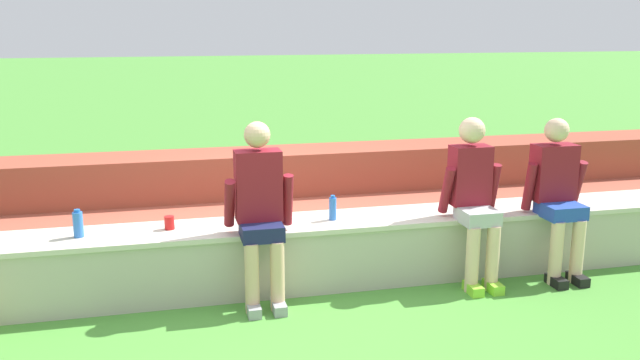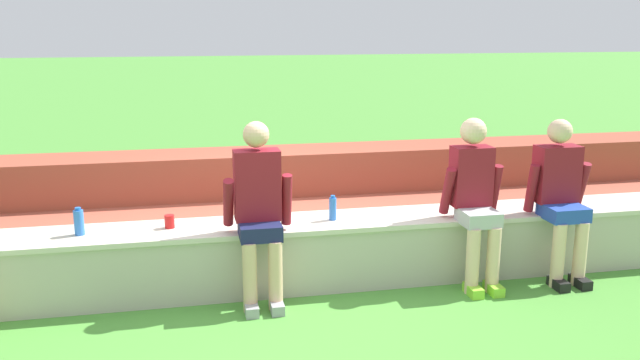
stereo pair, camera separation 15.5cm
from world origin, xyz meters
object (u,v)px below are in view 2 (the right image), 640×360
person_center (475,196)px  person_right_of_center (561,194)px  water_bottle_near_left (333,208)px  water_bottle_mid_right (79,222)px  plastic_cup_middle (170,221)px  person_left_of_center (259,208)px

person_center → person_right_of_center: person_center is taller
person_center → water_bottle_near_left: (-1.16, 0.25, -0.11)m
water_bottle_mid_right → water_bottle_near_left: bearing=-0.2°
person_right_of_center → water_bottle_near_left: size_ratio=6.53×
water_bottle_near_left → plastic_cup_middle: (-1.34, 0.05, -0.05)m
person_right_of_center → plastic_cup_middle: bearing=174.2°
person_left_of_center → person_center: bearing=0.7°
water_bottle_near_left → plastic_cup_middle: water_bottle_near_left is taller
person_center → water_bottle_mid_right: (-3.18, 0.26, -0.10)m
person_right_of_center → water_bottle_near_left: 1.95m
water_bottle_mid_right → person_center: bearing=-4.7°
person_right_of_center → water_bottle_mid_right: 3.96m
person_right_of_center → water_bottle_mid_right: bearing=175.8°
person_left_of_center → water_bottle_near_left: size_ratio=6.81×
person_left_of_center → person_right_of_center: bearing=-0.1°
water_bottle_near_left → water_bottle_mid_right: (-2.02, 0.01, 0.00)m
person_right_of_center → water_bottle_mid_right: person_right_of_center is taller
person_left_of_center → person_center: 1.81m
person_right_of_center → person_left_of_center: bearing=179.9°
person_center → plastic_cup_middle: bearing=173.1°
water_bottle_near_left → plastic_cup_middle: 1.34m
person_left_of_center → person_right_of_center: size_ratio=1.04×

